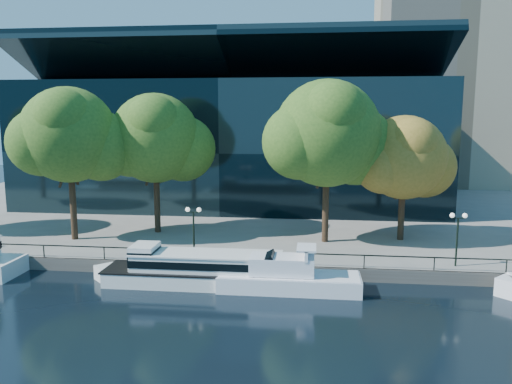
# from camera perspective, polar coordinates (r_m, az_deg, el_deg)

# --- Properties ---
(ground) EXTENTS (160.00, 160.00, 0.00)m
(ground) POSITION_cam_1_polar(r_m,az_deg,el_deg) (35.65, -3.81, -11.18)
(ground) COLOR black
(ground) RESTS_ON ground
(promenade) EXTENTS (90.00, 67.08, 1.00)m
(promenade) POSITION_cam_1_polar(r_m,az_deg,el_deg) (70.55, 1.48, -0.67)
(promenade) COLOR slate
(promenade) RESTS_ON ground
(railing) EXTENTS (88.20, 0.08, 0.99)m
(railing) POSITION_cam_1_polar(r_m,az_deg,el_deg) (38.11, -2.96, -6.78)
(railing) COLOR black
(railing) RESTS_ON promenade
(convention_building) EXTENTS (50.00, 24.57, 21.43)m
(convention_building) POSITION_cam_1_polar(r_m,az_deg,el_deg) (65.60, -2.35, 5.64)
(convention_building) COLOR black
(convention_building) RESTS_ON ground
(tour_boat) EXTENTS (15.11, 3.37, 2.87)m
(tour_boat) POSITION_cam_1_polar(r_m,az_deg,el_deg) (36.70, -6.98, -8.63)
(tour_boat) COLOR white
(tour_boat) RESTS_ON ground
(cruiser_near) EXTENTS (10.99, 2.83, 3.18)m
(cruiser_near) POSITION_cam_1_polar(r_m,az_deg,el_deg) (35.42, 3.08, -9.62)
(cruiser_near) COLOR white
(cruiser_near) RESTS_ON ground
(tree_1) EXTENTS (10.53, 8.63, 13.63)m
(tree_1) POSITION_cam_1_polar(r_m,az_deg,el_deg) (47.00, -20.42, 5.91)
(tree_1) COLOR black
(tree_1) RESTS_ON promenade
(tree_2) EXTENTS (10.48, 8.59, 13.19)m
(tree_2) POSITION_cam_1_polar(r_m,az_deg,el_deg) (47.78, -11.28, 5.83)
(tree_2) COLOR black
(tree_2) RESTS_ON promenade
(tree_3) EXTENTS (11.58, 9.50, 14.22)m
(tree_3) POSITION_cam_1_polar(r_m,az_deg,el_deg) (43.61, 8.38, 6.38)
(tree_3) COLOR black
(tree_3) RESTS_ON promenade
(tree_4) EXTENTS (9.28, 7.61, 11.15)m
(tree_4) POSITION_cam_1_polar(r_m,az_deg,el_deg) (45.98, 16.74, 3.59)
(tree_4) COLOR black
(tree_4) RESTS_ON promenade
(lamp_1) EXTENTS (1.26, 0.36, 4.03)m
(lamp_1) POSITION_cam_1_polar(r_m,az_deg,el_deg) (39.42, -7.16, -3.25)
(lamp_1) COLOR black
(lamp_1) RESTS_ON promenade
(lamp_2) EXTENTS (1.26, 0.36, 4.03)m
(lamp_2) POSITION_cam_1_polar(r_m,az_deg,el_deg) (39.80, 22.07, -3.73)
(lamp_2) COLOR black
(lamp_2) RESTS_ON promenade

